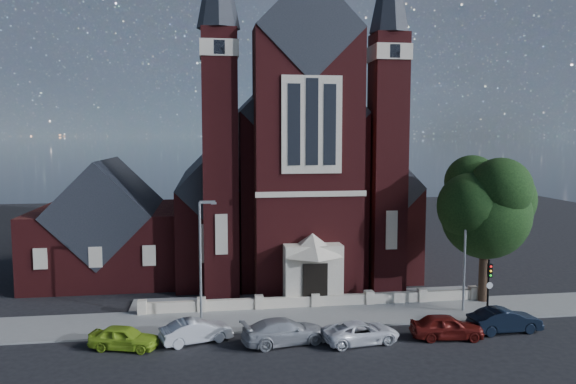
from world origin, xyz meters
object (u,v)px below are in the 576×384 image
(church, at_px, (283,177))
(car_silver_a, at_px, (196,331))
(car_silver_b, at_px, (285,331))
(car_white_suv, at_px, (361,332))
(street_lamp_left, at_px, (202,255))
(car_lime_van, at_px, (124,337))
(car_dark_red, at_px, (447,326))
(traffic_signal, at_px, (489,281))
(car_navy, at_px, (505,320))
(parish_hall, at_px, (109,231))
(street_lamp_right, at_px, (466,247))
(street_tree, at_px, (489,209))

(church, xyz_separation_m, car_silver_a, (-8.26, -22.08, -7.49))
(car_silver_b, bearing_deg, car_white_suv, -107.85)
(street_lamp_left, relative_size, car_silver_a, 1.93)
(car_white_suv, bearing_deg, car_silver_a, 73.12)
(car_lime_van, distance_m, car_dark_red, 19.08)
(traffic_signal, distance_m, car_navy, 3.15)
(church, relative_size, parish_hall, 2.86)
(car_silver_b, distance_m, car_dark_red, 9.83)
(car_lime_van, bearing_deg, car_silver_a, -66.98)
(street_lamp_right, distance_m, car_white_suv, 10.62)
(car_white_suv, bearing_deg, car_silver_b, 75.07)
(car_silver_b, xyz_separation_m, car_navy, (13.87, -0.04, 0.00))
(street_tree, bearing_deg, street_lamp_left, -175.24)
(parish_hall, xyz_separation_m, car_navy, (26.76, -18.12, -3.27))
(street_lamp_right, distance_m, car_silver_a, 19.03)
(car_dark_red, height_order, car_navy, car_navy)
(street_lamp_left, distance_m, traffic_signal, 19.08)
(street_lamp_left, height_order, car_silver_b, street_lamp_left)
(street_tree, height_order, car_dark_red, street_tree)
(street_lamp_right, xyz_separation_m, car_lime_van, (-22.44, -3.61, -3.92))
(traffic_signal, relative_size, car_navy, 0.89)
(street_tree, xyz_separation_m, car_silver_b, (-15.71, -5.79, -6.22))
(parish_hall, relative_size, traffic_signal, 3.05)
(street_lamp_left, bearing_deg, car_silver_b, -40.40)
(church, bearing_deg, car_lime_van, -118.71)
(parish_hall, xyz_separation_m, street_lamp_left, (8.09, -14.00, 0.59))
(car_lime_van, bearing_deg, traffic_signal, -68.54)
(street_lamp_left, distance_m, car_silver_a, 5.02)
(church, xyz_separation_m, traffic_signal, (11.00, -20.52, -5.60))
(traffic_signal, height_order, car_dark_red, traffic_signal)
(church, distance_m, car_lime_van, 26.78)
(car_lime_van, distance_m, car_silver_a, 4.11)
(church, height_order, car_navy, church)
(car_dark_red, bearing_deg, car_navy, -75.26)
(car_silver_b, distance_m, car_navy, 13.87)
(car_silver_a, distance_m, car_dark_red, 15.04)
(street_lamp_right, bearing_deg, street_lamp_left, 180.00)
(parish_hall, relative_size, car_navy, 2.71)
(church, height_order, car_dark_red, church)
(car_silver_b, bearing_deg, parish_hall, 24.39)
(car_white_suv, xyz_separation_m, car_dark_red, (5.31, -0.07, 0.10))
(parish_hall, relative_size, street_lamp_left, 1.51)
(street_tree, distance_m, car_dark_red, 10.69)
(street_tree, bearing_deg, car_silver_b, -159.77)
(church, height_order, car_white_suv, church)
(car_silver_b, bearing_deg, car_dark_red, -104.58)
(car_lime_van, height_order, car_navy, car_navy)
(traffic_signal, xyz_separation_m, car_white_suv, (-9.61, -3.04, -1.95))
(parish_hall, bearing_deg, street_lamp_right, -28.22)
(street_lamp_right, height_order, car_white_suv, street_lamp_right)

